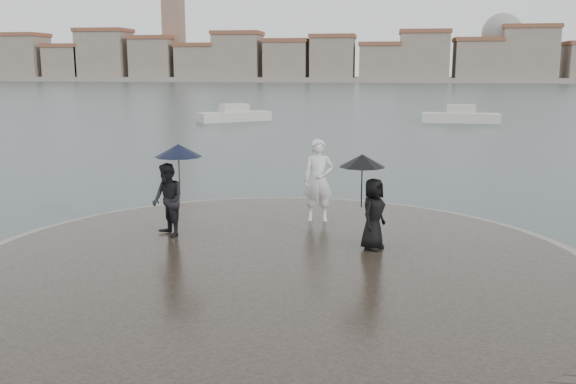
# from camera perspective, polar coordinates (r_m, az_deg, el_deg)

# --- Properties ---
(ground) EXTENTS (400.00, 400.00, 0.00)m
(ground) POSITION_cam_1_polar(r_m,az_deg,el_deg) (9.49, -4.51, -14.27)
(ground) COLOR #2B3835
(ground) RESTS_ON ground
(kerb_ring) EXTENTS (12.50, 12.50, 0.32)m
(kerb_ring) POSITION_cam_1_polar(r_m,az_deg,el_deg) (12.63, -0.90, -6.89)
(kerb_ring) COLOR gray
(kerb_ring) RESTS_ON ground
(quay_tip) EXTENTS (11.90, 11.90, 0.36)m
(quay_tip) POSITION_cam_1_polar(r_m,az_deg,el_deg) (12.62, -0.90, -6.80)
(quay_tip) COLOR #2D261E
(quay_tip) RESTS_ON ground
(statue) EXTENTS (0.77, 0.55, 2.00)m
(statue) POSITION_cam_1_polar(r_m,az_deg,el_deg) (15.47, 2.73, 1.04)
(statue) COLOR silver
(statue) RESTS_ON quay_tip
(visitor_left) EXTENTS (1.27, 1.12, 2.04)m
(visitor_left) POSITION_cam_1_polar(r_m,az_deg,el_deg) (14.29, -10.39, 0.51)
(visitor_left) COLOR black
(visitor_left) RESTS_ON quay_tip
(visitor_right) EXTENTS (1.09, 1.01, 1.95)m
(visitor_right) POSITION_cam_1_polar(r_m,az_deg,el_deg) (13.16, 7.27, -0.42)
(visitor_right) COLOR black
(visitor_right) RESTS_ON quay_tip
(far_skyline) EXTENTS (260.00, 20.00, 37.00)m
(far_skyline) POSITION_cam_1_polar(r_m,az_deg,el_deg) (169.26, 5.98, 11.60)
(far_skyline) COLOR gray
(far_skyline) RESTS_ON ground
(boats) EXTENTS (31.12, 5.50, 1.50)m
(boats) POSITION_cam_1_polar(r_m,az_deg,el_deg) (47.49, 12.46, 6.42)
(boats) COLOR beige
(boats) RESTS_ON ground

